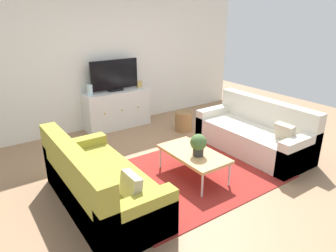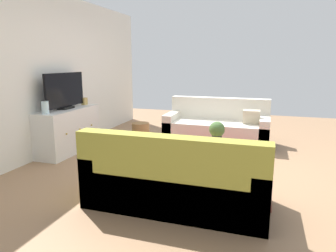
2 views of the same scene
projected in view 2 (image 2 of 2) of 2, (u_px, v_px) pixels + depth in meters
ground_plane at (195, 165)px, 4.68m from camera, size 10.00×10.00×0.00m
wall_back at (50, 74)px, 5.17m from camera, size 6.40×0.12×2.70m
area_rug at (205, 165)px, 4.64m from camera, size 2.50×1.90×0.01m
couch_left_side at (176, 183)px, 3.25m from camera, size 0.86×1.94×0.85m
couch_right_side at (217, 128)px, 5.93m from camera, size 0.86×1.94×0.85m
coffee_table at (209, 143)px, 4.53m from camera, size 0.57×1.04×0.39m
potted_plant at (217, 131)px, 4.45m from camera, size 0.23×0.23×0.31m
tv_console at (69, 130)px, 5.30m from camera, size 1.31×0.47×0.76m
flat_screen_tv at (65, 91)px, 5.16m from camera, size 0.99×0.16×0.61m
glass_vase at (45, 108)px, 4.70m from camera, size 0.11×0.11×0.20m
mantel_clock at (84, 101)px, 5.70m from camera, size 0.11×0.07×0.13m
wicker_basket at (141, 132)px, 5.97m from camera, size 0.34×0.34×0.38m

